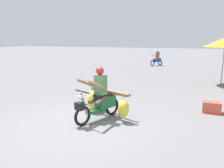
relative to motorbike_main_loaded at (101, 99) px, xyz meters
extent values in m
plane|color=slate|center=(-0.11, -0.81, -0.53)|extent=(120.00, 120.00, 0.00)
torus|color=black|center=(-0.09, -0.93, -0.25)|extent=(0.26, 0.56, 0.56)
torus|color=black|center=(0.30, 0.21, -0.25)|extent=(0.26, 0.56, 0.56)
cube|color=#196638|center=(0.07, -0.45, -0.21)|extent=(0.41, 0.61, 0.08)
cube|color=#196638|center=(0.20, -0.07, -0.03)|extent=(0.47, 0.70, 0.36)
cube|color=black|center=(0.17, -0.15, 0.19)|extent=(0.44, 0.65, 0.10)
cylinder|color=gray|center=(-0.07, -0.87, 0.09)|extent=(0.16, 0.29, 0.69)
cylinder|color=black|center=(-0.08, -0.91, 0.43)|extent=(0.54, 0.22, 0.04)
sphere|color=silver|center=(-0.11, -0.98, 0.29)|extent=(0.14, 0.14, 0.14)
cube|color=black|center=(-0.12, -1.02, 0.05)|extent=(0.28, 0.23, 0.20)
cube|color=#196638|center=(-0.09, -0.93, 0.05)|extent=(0.18, 0.30, 0.04)
cube|color=olive|center=(0.25, 0.07, 0.25)|extent=(1.45, 0.58, 0.08)
cube|color=olive|center=(0.31, 0.24, 0.22)|extent=(1.30, 0.51, 0.06)
ellipsoid|color=yellow|center=(-0.26, 0.54, -0.18)|extent=(0.40, 0.37, 0.63)
cylinder|color=#998459|center=(-0.26, 0.54, 0.18)|extent=(0.02, 0.02, 0.16)
ellipsoid|color=yellow|center=(0.84, -0.22, -0.12)|extent=(0.44, 0.43, 0.51)
cylinder|color=#998459|center=(0.84, -0.22, 0.18)|extent=(0.02, 0.02, 0.16)
ellipsoid|color=yellow|center=(-0.38, 0.39, -0.09)|extent=(0.51, 0.49, 0.48)
cylinder|color=#998459|center=(-0.38, 0.39, 0.19)|extent=(0.02, 0.02, 0.14)
ellipsoid|color=yellow|center=(-0.39, 0.20, -0.12)|extent=(0.47, 0.44, 0.63)
cylinder|color=#998459|center=(-0.39, 0.20, 0.21)|extent=(0.02, 0.02, 0.10)
cube|color=#4C7F51|center=(0.14, -0.26, 0.52)|extent=(0.39, 0.32, 0.56)
sphere|color=#B22626|center=(0.13, -0.28, 0.93)|extent=(0.24, 0.24, 0.24)
cylinder|color=#9E7051|center=(0.21, -0.65, 0.59)|extent=(0.27, 0.72, 0.39)
cylinder|color=#9E7051|center=(-0.16, -0.52, 0.59)|extent=(0.36, 0.70, 0.39)
cylinder|color=#4C4238|center=(0.23, -0.42, 0.09)|extent=(0.26, 0.46, 0.27)
cylinder|color=#4C4238|center=(-0.04, -0.33, 0.09)|extent=(0.26, 0.46, 0.27)
torus|color=black|center=(-1.67, 13.83, -0.27)|extent=(0.30, 0.50, 0.52)
torus|color=black|center=(-1.17, 14.81, -0.27)|extent=(0.30, 0.50, 0.52)
cube|color=navy|center=(-1.38, 14.41, -0.03)|extent=(0.62, 0.91, 0.32)
cylinder|color=black|center=(-1.64, 13.87, 0.39)|extent=(0.46, 0.26, 0.04)
cube|color=#994738|center=(-1.37, 14.43, 0.42)|extent=(0.36, 0.31, 0.52)
sphere|color=tan|center=(-1.38, 14.41, 0.77)|extent=(0.20, 0.20, 0.20)
cylinder|color=#99999E|center=(3.64, 6.92, 0.51)|extent=(0.05, 0.05, 2.07)
cube|color=#CC4C38|center=(3.16, 1.74, -0.35)|extent=(0.56, 0.40, 0.36)
camera|label=1|loc=(2.94, -5.87, 1.79)|focal=35.47mm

